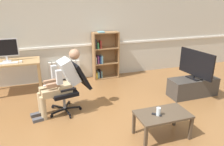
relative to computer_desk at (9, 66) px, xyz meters
The scene contains 15 objects.
ground_plane 2.91m from the computer_desk, 49.17° to the right, with size 18.00×18.00×0.00m, color brown.
back_wall 2.05m from the computer_desk, 15.05° to the left, with size 12.00×0.13×2.70m.
computer_desk is the anchor object (origin of this frame).
imac_monitor 0.41m from the computer_desk, 115.77° to the left, with size 0.55×0.14×0.51m.
keyboard 0.18m from the computer_desk, 79.01° to the right, with size 0.37×0.12×0.02m, color white.
computer_mouse 0.31m from the computer_desk, 24.82° to the right, with size 0.06×0.10×0.03m, color white.
bookshelf 2.33m from the computer_desk, ahead, with size 0.70×0.29×1.29m.
radiator 1.36m from the computer_desk, 17.37° to the left, with size 0.80×0.08×0.54m.
office_chair 1.73m from the computer_desk, 45.99° to the right, with size 0.83×0.64×0.96m.
person_seated 1.63m from the computer_desk, 51.63° to the right, with size 1.00×0.50×1.22m.
tv_stand 4.17m from the computer_desk, 20.49° to the right, with size 1.10×0.43×0.41m.
tv_screen 4.15m from the computer_desk, 20.48° to the right, with size 0.24×0.92×0.63m.
coffee_table 3.54m from the computer_desk, 46.77° to the right, with size 0.83×0.48×0.42m.
drinking_glass 3.48m from the computer_desk, 48.21° to the right, with size 0.07×0.07×0.13m, color silver.
spare_remote 3.46m from the computer_desk, 48.31° to the right, with size 0.04×0.15×0.02m, color black.
Camera 1 is at (-1.11, -2.90, 2.10)m, focal length 33.94 mm.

